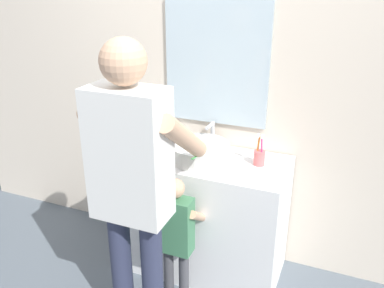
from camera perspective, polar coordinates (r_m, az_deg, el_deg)
The scene contains 7 objects.
back_wall at distance 2.81m, azimuth 3.68°, elevation 9.78°, with size 4.40×0.10×2.70m.
vanity_cabinet at distance 2.89m, azimuth 1.14°, elevation -9.71°, with size 1.14×0.54×0.86m, color white.
sink_basin at distance 2.65m, azimuth 1.07°, elevation -1.03°, with size 0.39×0.39×0.11m.
faucet at distance 2.84m, azimuth 2.78°, elevation 1.18°, with size 0.18×0.14×0.18m.
toothbrush_cup at distance 2.61m, azimuth 9.33°, elevation -1.78°, with size 0.07×0.07×0.21m.
child_toddler at distance 2.52m, azimuth -2.21°, elevation -12.13°, with size 0.28×0.28×0.90m.
adult_parent at distance 2.12m, azimuth -8.31°, elevation -4.02°, with size 0.53×0.56×1.72m.
Camera 1 is at (0.87, -1.98, 1.98)m, focal length 38.38 mm.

